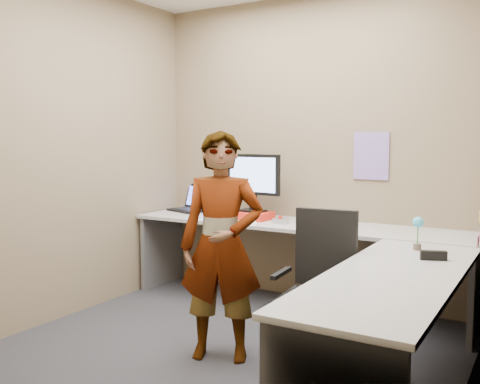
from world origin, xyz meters
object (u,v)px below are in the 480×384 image
Objects in this scene: desk at (316,258)px; person at (221,246)px; office_chair at (318,305)px; monitor at (253,178)px.

person is at bearing -121.98° from desk.
office_chair is 0.72m from person.
monitor is 0.55× the size of office_chair.
person reaches higher than monitor.
monitor is 1.37m from person.
desk is 0.52m from office_chair.
monitor is at bearing 131.08° from office_chair.
office_chair is 0.65× the size of person.
office_chair is (1.06, -1.05, -0.70)m from monitor.
desk is 0.76m from person.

